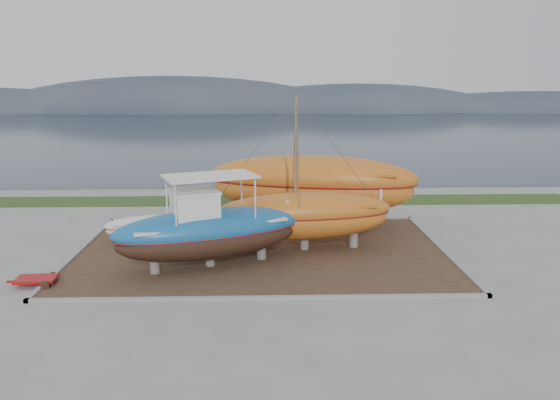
{
  "coord_description": "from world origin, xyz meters",
  "views": [
    {
      "loc": [
        0.2,
        -22.19,
        8.56
      ],
      "look_at": [
        0.94,
        4.0,
        2.66
      ],
      "focal_mm": 35.0,
      "sensor_mm": 36.0,
      "label": 1
    }
  ],
  "objects_px": {
    "orange_sailboat": "(305,174)",
    "orange_bare_hull": "(312,191)",
    "blue_caique": "(209,221)",
    "white_dinghy": "(149,229)",
    "red_trailer": "(36,281)"
  },
  "relations": [
    {
      "from": "white_dinghy",
      "to": "red_trailer",
      "type": "distance_m",
      "value": 6.94
    },
    {
      "from": "orange_sailboat",
      "to": "orange_bare_hull",
      "type": "distance_m",
      "value": 5.12
    },
    {
      "from": "blue_caique",
      "to": "white_dinghy",
      "type": "relative_size",
      "value": 1.94
    },
    {
      "from": "white_dinghy",
      "to": "orange_sailboat",
      "type": "height_order",
      "value": "orange_sailboat"
    },
    {
      "from": "blue_caique",
      "to": "orange_sailboat",
      "type": "distance_m",
      "value": 5.4
    },
    {
      "from": "white_dinghy",
      "to": "orange_sailboat",
      "type": "relative_size",
      "value": 0.51
    },
    {
      "from": "blue_caique",
      "to": "orange_sailboat",
      "type": "bearing_deg",
      "value": 6.43
    },
    {
      "from": "orange_bare_hull",
      "to": "red_trailer",
      "type": "height_order",
      "value": "orange_bare_hull"
    },
    {
      "from": "white_dinghy",
      "to": "orange_sailboat",
      "type": "xyz_separation_m",
      "value": [
        8.14,
        -1.46,
        3.15
      ]
    },
    {
      "from": "red_trailer",
      "to": "orange_sailboat",
      "type": "bearing_deg",
      "value": 17.35
    },
    {
      "from": "orange_sailboat",
      "to": "orange_bare_hull",
      "type": "bearing_deg",
      "value": 74.7
    },
    {
      "from": "orange_sailboat",
      "to": "red_trailer",
      "type": "height_order",
      "value": "orange_sailboat"
    },
    {
      "from": "white_dinghy",
      "to": "red_trailer",
      "type": "height_order",
      "value": "white_dinghy"
    },
    {
      "from": "blue_caique",
      "to": "white_dinghy",
      "type": "distance_m",
      "value": 5.45
    },
    {
      "from": "orange_bare_hull",
      "to": "orange_sailboat",
      "type": "bearing_deg",
      "value": -87.82
    }
  ]
}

